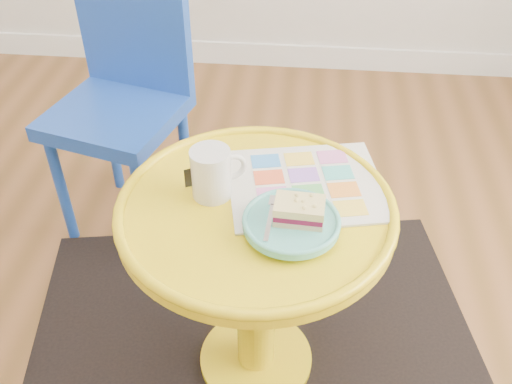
# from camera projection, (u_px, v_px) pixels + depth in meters

# --- Properties ---
(rug) EXTENTS (1.47, 1.31, 0.01)m
(rug) POSITION_uv_depth(u_px,v_px,m) (256.00, 360.00, 1.64)
(rug) COLOR black
(rug) RESTS_ON ground
(side_table) EXTENTS (0.62, 0.62, 0.59)m
(side_table) POSITION_uv_depth(u_px,v_px,m) (256.00, 258.00, 1.37)
(side_table) COLOR yellow
(side_table) RESTS_ON ground
(chair) EXTENTS (0.47, 0.47, 0.87)m
(chair) POSITION_uv_depth(u_px,v_px,m) (124.00, 90.00, 1.84)
(chair) COLOR #1A44AC
(chair) RESTS_ON ground
(newspaper) EXTENTS (0.41, 0.36, 0.01)m
(newspaper) POSITION_uv_depth(u_px,v_px,m) (306.00, 185.00, 1.32)
(newspaper) COLOR silver
(newspaper) RESTS_ON side_table
(mug) EXTENTS (0.12, 0.09, 0.12)m
(mug) POSITION_uv_depth(u_px,v_px,m) (212.00, 172.00, 1.26)
(mug) COLOR silver
(mug) RESTS_ON side_table
(plate) EXTENTS (0.20, 0.20, 0.02)m
(plate) POSITION_uv_depth(u_px,v_px,m) (291.00, 223.00, 1.19)
(plate) COLOR #54B2A7
(plate) RESTS_ON newspaper
(cake_slice) EXTENTS (0.11, 0.07, 0.05)m
(cake_slice) POSITION_uv_depth(u_px,v_px,m) (299.00, 211.00, 1.17)
(cake_slice) COLOR #D3BC8C
(cake_slice) RESTS_ON plate
(fork) EXTENTS (0.02, 0.14, 0.00)m
(fork) POSITION_uv_depth(u_px,v_px,m) (271.00, 216.00, 1.19)
(fork) COLOR silver
(fork) RESTS_ON plate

